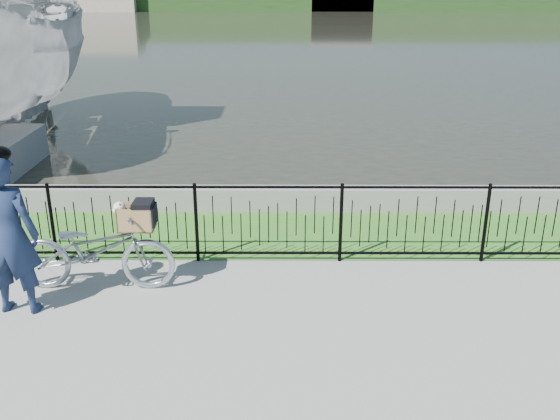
{
  "coord_description": "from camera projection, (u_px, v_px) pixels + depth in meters",
  "views": [
    {
      "loc": [
        0.19,
        -6.37,
        3.85
      ],
      "look_at": [
        0.16,
        1.0,
        1.0
      ],
      "focal_mm": 40.0,
      "sensor_mm": 36.0,
      "label": 1
    }
  ],
  "objects": [
    {
      "name": "grass_strip",
      "position": [
        270.0,
        232.0,
        9.75
      ],
      "size": [
        60.0,
        2.0,
        0.01
      ],
      "primitive_type": "cube",
      "color": "#336A21",
      "rests_on": "ground"
    },
    {
      "name": "water",
      "position": [
        280.0,
        37.0,
        38.1
      ],
      "size": [
        120.0,
        120.0,
        0.0
      ],
      "primitive_type": "plane",
      "color": "black",
      "rests_on": "ground"
    },
    {
      "name": "fence",
      "position": [
        269.0,
        223.0,
        8.61
      ],
      "size": [
        14.0,
        0.06,
        1.15
      ],
      "primitive_type": null,
      "color": "black",
      "rests_on": "ground"
    },
    {
      "name": "ground",
      "position": [
        266.0,
        320.0,
        7.33
      ],
      "size": [
        120.0,
        120.0,
        0.0
      ],
      "primitive_type": "plane",
      "color": "gray",
      "rests_on": "ground"
    },
    {
      "name": "bicycle_rig",
      "position": [
        96.0,
        249.0,
        7.89
      ],
      "size": [
        2.02,
        0.71,
        1.21
      ],
      "color": "#A8AEB4",
      "rests_on": "ground"
    },
    {
      "name": "cyclist",
      "position": [
        8.0,
        234.0,
        7.19
      ],
      "size": [
        0.74,
        0.5,
        2.03
      ],
      "color": "#16223D",
      "rests_on": "ground"
    },
    {
      "name": "quay_wall",
      "position": [
        271.0,
        199.0,
        10.61
      ],
      "size": [
        60.0,
        0.3,
        0.4
      ],
      "primitive_type": "cube",
      "color": "gray",
      "rests_on": "ground"
    }
  ]
}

